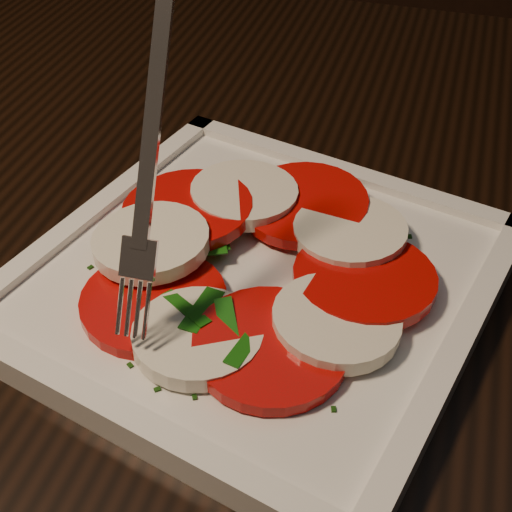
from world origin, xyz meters
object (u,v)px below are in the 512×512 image
(table, at_px, (330,310))
(plate, at_px, (256,283))
(fork, at_px, (156,160))
(chair, at_px, (393,26))

(table, distance_m, plate, 0.15)
(table, bearing_deg, fork, -117.78)
(table, xyz_separation_m, fork, (-0.07, -0.13, 0.21))
(plate, xyz_separation_m, fork, (-0.04, -0.03, 0.10))
(chair, relative_size, fork, 6.25)
(table, relative_size, chair, 1.35)
(table, height_order, plate, plate)
(table, bearing_deg, chair, 98.49)
(chair, height_order, fork, fork)
(chair, bearing_deg, fork, -86.62)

